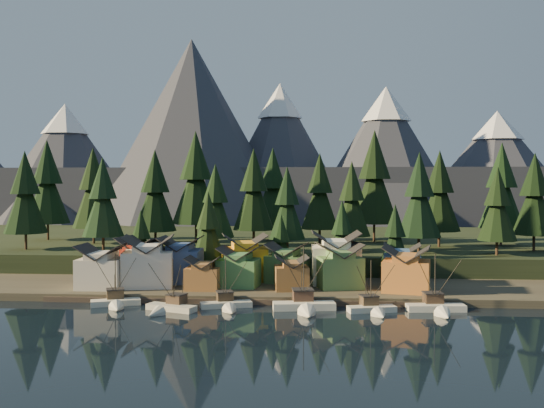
# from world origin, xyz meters

# --- Properties ---
(ground) EXTENTS (500.00, 500.00, 0.00)m
(ground) POSITION_xyz_m (0.00, 0.00, 0.00)
(ground) COLOR black
(ground) RESTS_ON ground
(shore_strip) EXTENTS (400.00, 50.00, 1.50)m
(shore_strip) POSITION_xyz_m (0.00, 40.00, 0.75)
(shore_strip) COLOR #383229
(shore_strip) RESTS_ON ground
(hillside) EXTENTS (420.00, 100.00, 6.00)m
(hillside) POSITION_xyz_m (0.00, 90.00, 3.00)
(hillside) COLOR black
(hillside) RESTS_ON ground
(dock) EXTENTS (80.00, 4.00, 1.00)m
(dock) POSITION_xyz_m (0.00, 16.50, 0.50)
(dock) COLOR #493C34
(dock) RESTS_ON ground
(mountain_ridge) EXTENTS (560.00, 190.00, 90.00)m
(mountain_ridge) POSITION_xyz_m (-4.20, 213.59, 26.06)
(mountain_ridge) COLOR #3F4252
(mountain_ridge) RESTS_ON ground
(boat_1) EXTENTS (9.81, 10.27, 10.93)m
(boat_1) POSITION_xyz_m (-24.42, 11.39, 2.08)
(boat_1) COLOR silver
(boat_1) RESTS_ON ground
(boat_2) EXTENTS (10.03, 10.39, 10.40)m
(boat_2) POSITION_xyz_m (-13.54, 7.54, 1.90)
(boat_2) COLOR beige
(boat_2) RESTS_ON ground
(boat_3) EXTENTS (10.14, 10.56, 10.27)m
(boat_3) POSITION_xyz_m (-3.27, 11.01, 1.85)
(boat_3) COLOR beige
(boat_3) RESTS_ON ground
(boat_4) EXTENTS (12.01, 12.82, 12.89)m
(boat_4) POSITION_xyz_m (11.11, 10.07, 2.38)
(boat_4) COLOR white
(boat_4) RESTS_ON ground
(boat_5) EXTENTS (9.27, 9.71, 10.34)m
(boat_5) POSITION_xyz_m (23.38, 9.17, 1.97)
(boat_5) COLOR silver
(boat_5) RESTS_ON ground
(boat_6) EXTENTS (10.97, 11.79, 11.47)m
(boat_6) POSITION_xyz_m (34.93, 10.66, 2.08)
(boat_6) COLOR white
(boat_6) RESTS_ON ground
(house_front_0) EXTENTS (9.10, 8.61, 8.99)m
(house_front_0) POSITION_xyz_m (-31.05, 22.23, 6.22)
(house_front_0) COLOR beige
(house_front_0) RESTS_ON shore_strip
(house_front_1) EXTENTS (11.80, 11.46, 10.59)m
(house_front_1) POSITION_xyz_m (-22.07, 25.13, 7.06)
(house_front_1) COLOR silver
(house_front_1) RESTS_ON shore_strip
(house_front_2) EXTENTS (6.77, 6.83, 6.61)m
(house_front_2) POSITION_xyz_m (-9.93, 22.48, 4.97)
(house_front_2) COLOR #956235
(house_front_2) RESTS_ON shore_strip
(house_front_3) EXTENTS (8.94, 8.60, 8.30)m
(house_front_3) POSITION_xyz_m (-3.07, 26.25, 5.86)
(house_front_3) COLOR #488346
(house_front_3) RESTS_ON shore_strip
(house_front_4) EXTENTS (7.54, 8.00, 6.83)m
(house_front_4) POSITION_xyz_m (8.11, 23.56, 5.09)
(house_front_4) COLOR olive
(house_front_4) RESTS_ON shore_strip
(house_front_5) EXTENTS (10.43, 9.85, 9.21)m
(house_front_5) POSITION_xyz_m (17.89, 26.27, 6.34)
(house_front_5) COLOR #568447
(house_front_5) RESTS_ON shore_strip
(house_front_6) EXTENTS (10.67, 10.29, 9.03)m
(house_front_6) POSITION_xyz_m (31.12, 23.08, 6.25)
(house_front_6) COLOR #C57432
(house_front_6) RESTS_ON shore_strip
(house_back_0) EXTENTS (10.48, 10.20, 9.68)m
(house_back_0) POSITION_xyz_m (-25.79, 32.44, 6.58)
(house_back_0) COLOR maroon
(house_back_0) RESTS_ON shore_strip
(house_back_1) EXTENTS (8.91, 9.02, 9.91)m
(house_back_1) POSITION_xyz_m (-16.46, 30.79, 6.70)
(house_back_1) COLOR #3E5893
(house_back_1) RESTS_ON shore_strip
(house_back_2) EXTENTS (11.31, 10.71, 10.22)m
(house_back_2) POSITION_xyz_m (-2.86, 34.69, 6.87)
(house_back_2) COLOR gold
(house_back_2) RESTS_ON shore_strip
(house_back_3) EXTENTS (9.75, 9.04, 8.53)m
(house_back_3) POSITION_xyz_m (6.63, 32.41, 5.98)
(house_back_3) COLOR #45713D
(house_back_3) RESTS_ON shore_strip
(house_back_4) EXTENTS (10.65, 10.26, 11.16)m
(house_back_4) POSITION_xyz_m (17.36, 31.95, 7.36)
(house_back_4) COLOR white
(house_back_4) RESTS_ON shore_strip
(house_back_5) EXTENTS (8.64, 8.73, 8.72)m
(house_back_5) POSITION_xyz_m (31.42, 31.44, 6.08)
(house_back_5) COLOR #3E6393
(house_back_5) RESTS_ON shore_strip
(tree_hill_0) EXTENTS (10.99, 10.99, 25.61)m
(tree_hill_0) POSITION_xyz_m (-62.00, 52.00, 20.00)
(tree_hill_0) COLOR #332319
(tree_hill_0) RESTS_ON hillside
(tree_hill_1) EXTENTS (11.71, 11.71, 27.28)m
(tree_hill_1) POSITION_xyz_m (-50.00, 68.00, 20.91)
(tree_hill_1) COLOR #332319
(tree_hill_1) RESTS_ON hillside
(tree_hill_2) EXTENTS (10.18, 10.18, 23.71)m
(tree_hill_2) POSITION_xyz_m (-40.00, 48.00, 18.96)
(tree_hill_2) COLOR #332319
(tree_hill_2) RESTS_ON hillside
(tree_hill_3) EXTENTS (11.26, 11.26, 26.22)m
(tree_hill_3) POSITION_xyz_m (-30.00, 60.00, 20.34)
(tree_hill_3) COLOR #332319
(tree_hill_3) RESTS_ON hillside
(tree_hill_4) EXTENTS (13.92, 13.92, 32.42)m
(tree_hill_4) POSITION_xyz_m (-22.00, 75.00, 23.73)
(tree_hill_4) COLOR #332319
(tree_hill_4) RESTS_ON hillside
(tree_hill_5) EXTENTS (9.47, 9.47, 22.05)m
(tree_hill_5) POSITION_xyz_m (-12.00, 50.00, 18.05)
(tree_hill_5) COLOR #332319
(tree_hill_5) RESTS_ON hillside
(tree_hill_6) EXTENTS (11.46, 11.46, 26.70)m
(tree_hill_6) POSITION_xyz_m (-4.00, 65.00, 20.60)
(tree_hill_6) COLOR #332319
(tree_hill_6) RESTS_ON hillside
(tree_hill_7) EXTENTS (9.14, 9.14, 21.30)m
(tree_hill_7) POSITION_xyz_m (6.00, 48.00, 17.64)
(tree_hill_7) COLOR #332319
(tree_hill_7) RESTS_ON hillside
(tree_hill_8) EXTENTS (11.04, 11.04, 25.71)m
(tree_hill_8) POSITION_xyz_m (14.00, 72.00, 20.05)
(tree_hill_8) COLOR #332319
(tree_hill_8) RESTS_ON hillside
(tree_hill_9) EXTENTS (9.78, 9.78, 22.79)m
(tree_hill_9) POSITION_xyz_m (22.00, 55.00, 18.46)
(tree_hill_9) COLOR #332319
(tree_hill_9) RESTS_ON hillside
(tree_hill_10) EXTENTS (14.07, 14.07, 32.78)m
(tree_hill_10) POSITION_xyz_m (30.00, 80.00, 23.92)
(tree_hill_10) COLOR #332319
(tree_hill_10) RESTS_ON hillside
(tree_hill_11) EXTENTS (10.65, 10.65, 24.80)m
(tree_hill_11) POSITION_xyz_m (38.00, 50.00, 19.56)
(tree_hill_11) COLOR #332319
(tree_hill_11) RESTS_ON hillside
(tree_hill_12) EXTENTS (11.17, 11.17, 26.03)m
(tree_hill_12) POSITION_xyz_m (46.00, 66.00, 20.23)
(tree_hill_12) COLOR #332319
(tree_hill_12) RESTS_ON hillside
(tree_hill_13) EXTENTS (9.08, 9.08, 21.15)m
(tree_hill_13) POSITION_xyz_m (56.00, 48.00, 17.56)
(tree_hill_13) COLOR #332319
(tree_hill_13) RESTS_ON hillside
(tree_hill_14) EXTENTS (12.21, 12.21, 28.45)m
(tree_hill_14) POSITION_xyz_m (64.00, 72.00, 21.55)
(tree_hill_14) COLOR #332319
(tree_hill_14) RESTS_ON hillside
(tree_hill_15) EXTENTS (11.97, 11.97, 27.88)m
(tree_hill_15) POSITION_xyz_m (0.00, 82.00, 21.24)
(tree_hill_15) COLOR #332319
(tree_hill_15) RESTS_ON hillside
(tree_hill_16) EXTENTS (12.99, 12.99, 30.27)m
(tree_hill_16) POSITION_xyz_m (-68.00, 78.00, 22.55)
(tree_hill_16) COLOR #332319
(tree_hill_16) RESTS_ON hillside
(tree_hill_17) EXTENTS (10.69, 10.69, 24.91)m
(tree_hill_17) POSITION_xyz_m (68.00, 58.00, 19.62)
(tree_hill_17) COLOR #332319
(tree_hill_17) RESTS_ON hillside
(tree_shore_0) EXTENTS (6.63, 6.63, 15.45)m
(tree_shore_0) POSITION_xyz_m (-28.00, 40.00, 9.93)
(tree_shore_0) COLOR #332319
(tree_shore_0) RESTS_ON shore_strip
(tree_shore_1) EXTENTS (8.47, 8.47, 19.74)m
(tree_shore_1) POSITION_xyz_m (-12.00, 40.00, 12.29)
(tree_shore_1) COLOR #332319
(tree_shore_1) RESTS_ON shore_strip
(tree_shore_2) EXTENTS (6.23, 6.23, 14.51)m
(tree_shore_2) POSITION_xyz_m (5.00, 40.00, 9.42)
(tree_shore_2) COLOR #332319
(tree_shore_2) RESTS_ON shore_strip
(tree_shore_3) EXTENTS (7.65, 7.65, 17.81)m
(tree_shore_3) POSITION_xyz_m (19.00, 40.00, 11.23)
(tree_shore_3) COLOR #332319
(tree_shore_3) RESTS_ON shore_strip
(tree_shore_4) EXTENTS (7.28, 7.28, 16.96)m
(tree_shore_4) POSITION_xyz_m (31.00, 40.00, 10.76)
(tree_shore_4) COLOR #332319
(tree_shore_4) RESTS_ON shore_strip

